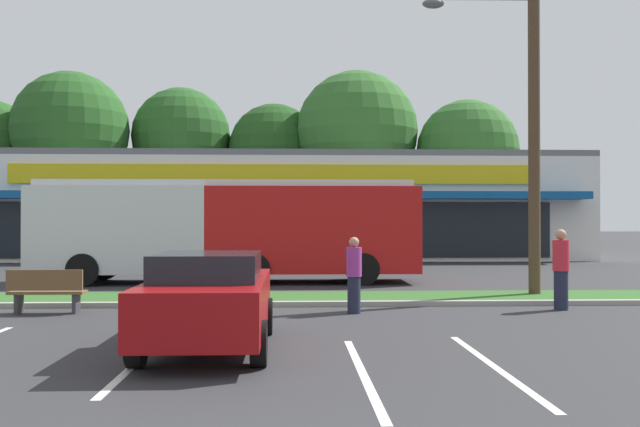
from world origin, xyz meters
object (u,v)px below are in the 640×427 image
bus_stop_bench (46,290)px  car_0 (208,251)px  city_bus (228,228)px  car_2 (209,299)px  pedestrian_near_bench (561,269)px  pedestrian_mid (354,275)px  utility_pole (529,76)px

bus_stop_bench → car_0: size_ratio=0.36×
bus_stop_bench → city_bus: bearing=-113.4°
bus_stop_bench → car_2: 5.86m
city_bus → car_0: 5.83m
city_bus → pedestrian_near_bench: bearing=138.1°
pedestrian_near_bench → pedestrian_mid: (-4.66, -0.39, -0.08)m
utility_pole → car_2: utility_pole is taller
utility_pole → car_2: 11.20m
car_0 → pedestrian_mid: size_ratio=2.69×
utility_pole → pedestrian_near_bench: (-0.09, -2.35, -4.81)m
city_bus → bus_stop_bench: size_ratio=7.60×
utility_pole → car_2: size_ratio=2.45×
city_bus → pedestrian_near_bench: (8.06, -7.19, -0.86)m
city_bus → bus_stop_bench: 8.14m
bus_stop_bench → car_2: bearing=132.7°
car_0 → car_2: 17.39m
utility_pole → city_bus: (-8.15, 4.84, -3.94)m
utility_pole → city_bus: bearing=149.3°
car_0 → pedestrian_near_bench: pedestrian_near_bench is taller
city_bus → bus_stop_bench: (-3.19, -7.38, -1.26)m
car_2 → pedestrian_mid: pedestrian_mid is taller
car_0 → utility_pole: bearing=132.2°
pedestrian_near_bench → city_bus: bearing=-128.1°
city_bus → pedestrian_mid: 8.36m
utility_pole → city_bus: size_ratio=0.88×
car_0 → car_2: car_2 is taller
car_0 → car_2: bearing=96.9°
utility_pole → pedestrian_near_bench: 5.35m
car_2 → pedestrian_near_bench: 8.55m
car_0 → pedestrian_near_bench: size_ratio=2.45×
bus_stop_bench → pedestrian_near_bench: (11.25, 0.19, 0.40)m
utility_pole → bus_stop_bench: utility_pole is taller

